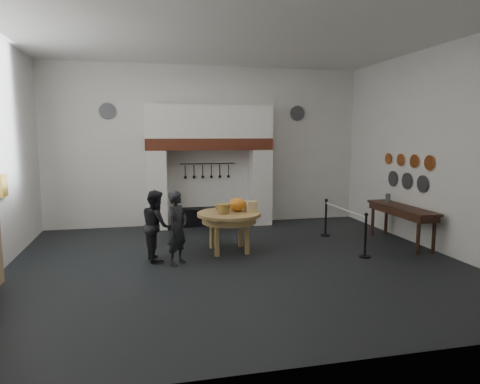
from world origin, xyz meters
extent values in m
cube|color=black|center=(0.00, 0.00, 0.00)|extent=(9.00, 8.00, 0.02)
cube|color=silver|center=(0.00, 0.00, 4.50)|extent=(9.00, 8.00, 0.02)
cube|color=silver|center=(0.00, 4.00, 2.25)|extent=(9.00, 0.02, 4.50)
cube|color=silver|center=(0.00, -4.00, 2.25)|extent=(9.00, 0.02, 4.50)
cube|color=silver|center=(4.50, 0.00, 2.25)|extent=(0.02, 8.00, 4.50)
cube|color=silver|center=(-1.48, 3.65, 1.07)|extent=(0.55, 0.70, 2.15)
cube|color=silver|center=(1.48, 3.65, 1.07)|extent=(0.55, 0.70, 2.15)
cube|color=#9E442B|center=(0.00, 3.65, 2.31)|extent=(3.50, 0.72, 0.32)
cube|color=silver|center=(0.00, 3.65, 2.92)|extent=(3.50, 0.70, 0.90)
cube|color=black|center=(0.00, 3.72, 0.25)|extent=(1.90, 0.45, 0.50)
cylinder|color=black|center=(0.00, 3.92, 1.75)|extent=(1.60, 0.02, 0.02)
cube|color=gold|center=(-4.45, 0.80, 1.60)|extent=(0.05, 0.34, 0.44)
cylinder|color=tan|center=(0.01, 0.88, 0.84)|extent=(1.72, 1.72, 0.07)
ellipsoid|color=orange|center=(0.21, 0.98, 1.03)|extent=(0.36, 0.36, 0.31)
cube|color=#D5B97F|center=(0.51, 0.83, 0.99)|extent=(0.22, 0.22, 0.24)
cube|color=#CEC57B|center=(0.49, 1.13, 0.97)|extent=(0.18, 0.18, 0.20)
cone|color=olive|center=(-0.14, 0.73, 0.98)|extent=(0.39, 0.39, 0.22)
ellipsoid|color=#975B35|center=(-0.09, 1.23, 0.94)|extent=(0.31, 0.18, 0.13)
imported|color=black|center=(-1.19, 0.17, 0.74)|extent=(0.61, 0.64, 1.48)
imported|color=black|center=(-1.59, 0.57, 0.73)|extent=(0.65, 0.78, 1.45)
cube|color=#351D13|center=(4.10, 0.62, 0.87)|extent=(0.55, 2.20, 0.06)
cylinder|color=#55565B|center=(4.10, 1.22, 1.01)|extent=(0.12, 0.12, 0.22)
cylinder|color=#C6662D|center=(4.46, 0.20, 1.95)|extent=(0.03, 0.34, 0.34)
cylinder|color=#C6662D|center=(4.46, 0.75, 1.95)|extent=(0.03, 0.32, 0.32)
cylinder|color=#C6662D|center=(4.46, 1.30, 1.95)|extent=(0.03, 0.30, 0.30)
cylinder|color=#C6662D|center=(4.46, 1.85, 1.95)|extent=(0.03, 0.28, 0.28)
cylinder|color=#4C4C51|center=(4.46, 0.40, 1.45)|extent=(0.03, 0.40, 0.40)
cylinder|color=#4C4C51|center=(4.46, 1.00, 1.45)|extent=(0.03, 0.40, 0.40)
cylinder|color=#4C4C51|center=(4.46, 1.60, 1.45)|extent=(0.03, 0.40, 0.40)
cylinder|color=#4C4C51|center=(-2.70, 3.96, 3.20)|extent=(0.44, 0.03, 0.44)
cylinder|color=#4C4C51|center=(2.70, 3.96, 3.20)|extent=(0.44, 0.03, 0.44)
cylinder|color=black|center=(2.71, -0.23, 0.45)|extent=(0.05, 0.05, 0.90)
cylinder|color=black|center=(2.71, 1.77, 0.45)|extent=(0.05, 0.05, 0.90)
cylinder|color=beige|center=(2.71, 0.77, 0.85)|extent=(0.04, 2.00, 0.04)
camera|label=1|loc=(-1.82, -8.20, 2.58)|focal=32.00mm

